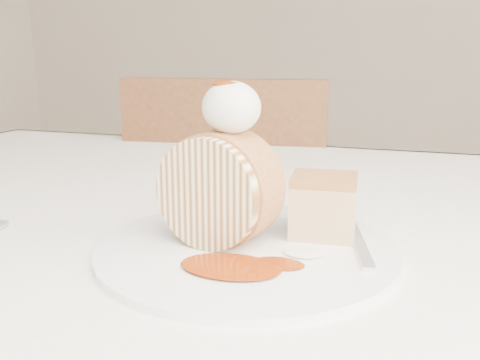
% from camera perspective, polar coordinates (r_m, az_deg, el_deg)
% --- Properties ---
extents(table, '(1.40, 0.90, 0.75)m').
position_cam_1_polar(table, '(0.67, 0.14, -10.51)').
color(table, white).
rests_on(table, ground).
extents(chair_far, '(0.46, 0.46, 0.88)m').
position_cam_1_polar(chair_far, '(1.25, -0.75, -6.55)').
color(chair_far, brown).
rests_on(chair_far, ground).
extents(plate, '(0.30, 0.30, 0.01)m').
position_cam_1_polar(plate, '(0.50, 0.75, -7.41)').
color(plate, white).
rests_on(plate, table).
extents(roulade_slice, '(0.11, 0.08, 0.10)m').
position_cam_1_polar(roulade_slice, '(0.49, -2.22, -0.98)').
color(roulade_slice, '#FEEAB1').
rests_on(roulade_slice, plate).
extents(cake_chunk, '(0.07, 0.06, 0.05)m').
position_cam_1_polar(cake_chunk, '(0.52, 8.88, -3.11)').
color(cake_chunk, '#AB7540').
rests_on(cake_chunk, plate).
extents(whipped_cream, '(0.05, 0.05, 0.05)m').
position_cam_1_polar(whipped_cream, '(0.48, -0.92, 7.75)').
color(whipped_cream, white).
rests_on(whipped_cream, roulade_slice).
extents(caramel_drizzle, '(0.03, 0.02, 0.01)m').
position_cam_1_polar(caramel_drizzle, '(0.48, -1.44, 10.88)').
color(caramel_drizzle, '#832805').
rests_on(caramel_drizzle, whipped_cream).
extents(caramel_pool, '(0.09, 0.06, 0.00)m').
position_cam_1_polar(caramel_pool, '(0.45, -1.04, -9.18)').
color(caramel_pool, '#832805').
rests_on(caramel_pool, plate).
extents(fork, '(0.06, 0.16, 0.00)m').
position_cam_1_polar(fork, '(0.51, 12.60, -6.71)').
color(fork, silver).
rests_on(fork, plate).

